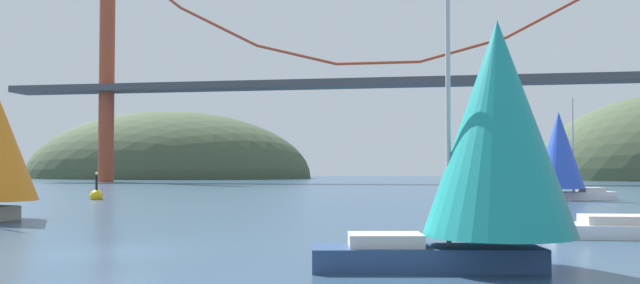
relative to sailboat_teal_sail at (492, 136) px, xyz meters
The scene contains 6 objects.
ground_plane 12.90m from the sailboat_teal_sail, behind, with size 360.00×360.00×0.00m, color #2D4760.
headland_left 152.45m from the sailboat_teal_sail, 116.17° to the left, with size 70.81×44.00×32.38m, color #425138.
suspension_bridge 98.73m from the sailboat_teal_sail, 97.19° to the left, with size 136.00×6.00×42.80m.
sailboat_teal_sail is the anchor object (origin of this frame).
sailboat_blue_spinnaker 42.06m from the sailboat_teal_sail, 78.24° to the left, with size 7.74×5.63×8.77m.
channel_buoy 46.96m from the sailboat_teal_sail, 131.35° to the left, with size 1.10×1.10×2.64m.
Camera 1 is at (10.80, -21.69, 2.92)m, focal length 38.43 mm.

